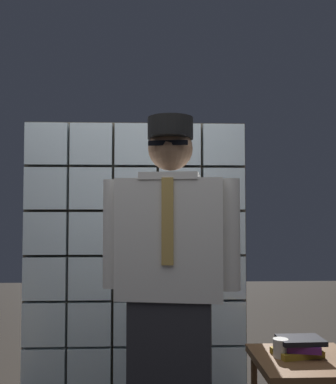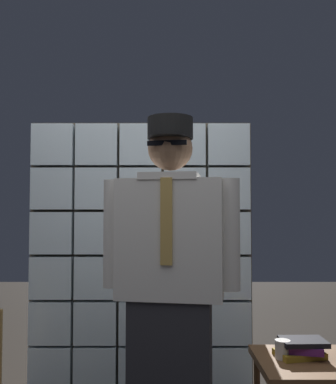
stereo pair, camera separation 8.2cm
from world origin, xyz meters
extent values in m
cube|color=silver|center=(-0.64, 1.27, 0.15)|extent=(0.30, 0.08, 0.30)
cube|color=silver|center=(-0.32, 1.27, 0.15)|extent=(0.30, 0.08, 0.30)
cube|color=silver|center=(0.00, 1.27, 0.15)|extent=(0.30, 0.08, 0.30)
cube|color=silver|center=(0.32, 1.27, 0.15)|extent=(0.30, 0.08, 0.30)
cube|color=silver|center=(0.64, 1.27, 0.15)|extent=(0.30, 0.08, 0.30)
cube|color=silver|center=(-0.64, 1.27, 0.47)|extent=(0.30, 0.08, 0.30)
cube|color=silver|center=(-0.32, 1.27, 0.47)|extent=(0.30, 0.08, 0.30)
cube|color=silver|center=(0.00, 1.27, 0.47)|extent=(0.30, 0.08, 0.30)
cube|color=silver|center=(0.32, 1.27, 0.47)|extent=(0.30, 0.08, 0.30)
cube|color=silver|center=(0.64, 1.27, 0.47)|extent=(0.30, 0.08, 0.30)
cube|color=silver|center=(-0.64, 1.27, 0.79)|extent=(0.30, 0.08, 0.30)
cube|color=silver|center=(-0.32, 1.27, 0.79)|extent=(0.30, 0.08, 0.30)
cube|color=silver|center=(0.00, 1.27, 0.79)|extent=(0.30, 0.08, 0.30)
cube|color=silver|center=(0.32, 1.27, 0.79)|extent=(0.30, 0.08, 0.30)
cube|color=silver|center=(0.64, 1.27, 0.79)|extent=(0.30, 0.08, 0.30)
cube|color=silver|center=(-0.64, 1.27, 1.10)|extent=(0.30, 0.08, 0.30)
cube|color=silver|center=(-0.32, 1.27, 1.10)|extent=(0.30, 0.08, 0.30)
cube|color=silver|center=(0.00, 1.27, 1.10)|extent=(0.30, 0.08, 0.30)
cube|color=silver|center=(0.32, 1.27, 1.10)|extent=(0.30, 0.08, 0.30)
cube|color=silver|center=(0.64, 1.27, 1.10)|extent=(0.30, 0.08, 0.30)
cube|color=silver|center=(-0.64, 1.27, 1.42)|extent=(0.30, 0.08, 0.30)
cube|color=silver|center=(-0.32, 1.27, 1.42)|extent=(0.30, 0.08, 0.30)
cube|color=silver|center=(0.00, 1.27, 1.42)|extent=(0.30, 0.08, 0.30)
cube|color=silver|center=(0.32, 1.27, 1.42)|extent=(0.30, 0.08, 0.30)
cube|color=silver|center=(0.64, 1.27, 1.42)|extent=(0.30, 0.08, 0.30)
cube|color=silver|center=(-0.64, 1.27, 1.74)|extent=(0.30, 0.08, 0.30)
cube|color=silver|center=(-0.32, 1.27, 1.74)|extent=(0.30, 0.08, 0.30)
cube|color=silver|center=(0.00, 1.27, 1.74)|extent=(0.30, 0.08, 0.30)
cube|color=silver|center=(0.32, 1.27, 1.74)|extent=(0.30, 0.08, 0.30)
cube|color=silver|center=(0.64, 1.27, 1.74)|extent=(0.30, 0.08, 0.30)
cube|color=#4C4438|center=(0.00, 1.32, 0.94)|extent=(1.61, 0.02, 1.93)
cube|color=#28282D|center=(0.21, 0.31, 0.41)|extent=(0.42, 0.26, 0.83)
cube|color=silver|center=(0.21, 0.31, 1.12)|extent=(0.55, 0.30, 0.59)
cube|color=tan|center=(0.19, 0.20, 1.21)|extent=(0.06, 0.02, 0.41)
cube|color=silver|center=(0.21, 0.31, 1.42)|extent=(0.32, 0.28, 0.04)
sphere|color=#846047|center=(0.21, 0.31, 1.57)|extent=(0.22, 0.22, 0.22)
ellipsoid|color=black|center=(0.20, 0.26, 1.53)|extent=(0.16, 0.10, 0.10)
cube|color=black|center=(0.19, 0.21, 1.58)|extent=(0.19, 0.04, 0.02)
cylinder|color=black|center=(0.20, 0.23, 1.62)|extent=(0.19, 0.19, 0.01)
cylinder|color=black|center=(0.21, 0.31, 1.67)|extent=(0.23, 0.23, 0.11)
cylinder|color=silver|center=(0.50, 0.27, 1.14)|extent=(0.12, 0.12, 0.54)
cylinder|color=silver|center=(-0.08, 0.36, 1.14)|extent=(0.12, 0.12, 0.54)
cube|color=brown|center=(0.92, 0.42, 0.47)|extent=(0.52, 0.52, 0.04)
cube|color=olive|center=(0.89, 0.47, 0.51)|extent=(0.27, 0.21, 0.03)
cube|color=#591E66|center=(0.92, 0.47, 0.54)|extent=(0.20, 0.20, 0.04)
cube|color=black|center=(0.91, 0.46, 0.57)|extent=(0.23, 0.17, 0.03)
cylinder|color=silver|center=(0.79, 0.44, 0.54)|extent=(0.08, 0.08, 0.09)
torus|color=silver|center=(0.85, 0.44, 0.54)|extent=(0.06, 0.01, 0.06)
camera|label=1|loc=(0.12, -1.82, 1.25)|focal=40.30mm
camera|label=2|loc=(0.20, -1.82, 1.25)|focal=40.30mm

